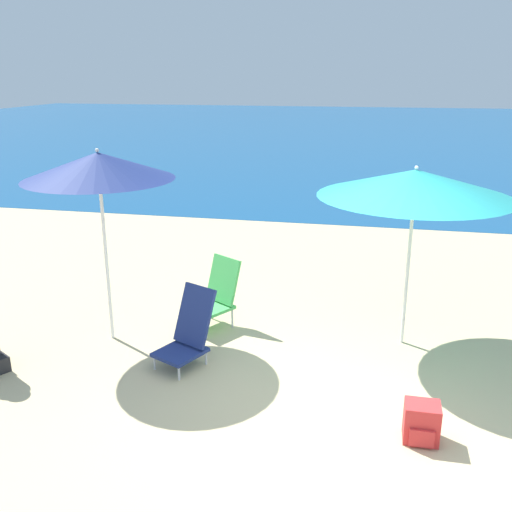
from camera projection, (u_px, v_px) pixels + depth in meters
name	position (u px, v px, depth m)	size (l,w,h in m)	color
ground_plane	(336.00, 406.00, 5.19)	(60.00, 60.00, 0.00)	#D1BA89
sea_water	(374.00, 129.00, 29.80)	(60.00, 40.00, 0.01)	navy
beach_umbrella_navy	(98.00, 166.00, 5.91)	(1.58, 1.58, 2.15)	white
beach_umbrella_teal	(415.00, 183.00, 5.85)	(2.02, 2.02, 1.99)	white
beach_chair_green	(216.00, 294.00, 6.72)	(0.67, 0.72, 0.82)	silver
beach_chair_navy	(188.00, 332.00, 5.86)	(0.62, 0.71, 0.79)	silver
backpack_red	(421.00, 423.00, 4.66)	(0.28, 0.26, 0.33)	red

